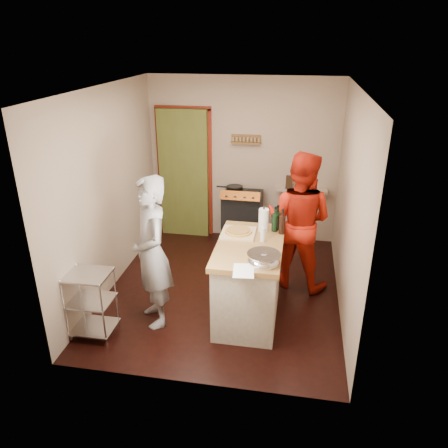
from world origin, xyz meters
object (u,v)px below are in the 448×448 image
(stove, at_px, (242,218))
(person_stripe, at_px, (152,253))
(person_red, at_px, (299,221))
(wire_shelving, at_px, (91,301))
(island, at_px, (249,279))

(stove, xyz_separation_m, person_stripe, (-0.73, -2.23, 0.44))
(person_stripe, bearing_deg, stove, 129.15)
(person_stripe, bearing_deg, person_red, 92.59)
(wire_shelving, bearing_deg, island, 21.99)
(island, relative_size, person_stripe, 0.79)
(stove, bearing_deg, person_red, -50.96)
(island, bearing_deg, stove, 100.10)
(person_red, bearing_deg, stove, -33.19)
(person_stripe, relative_size, person_red, 0.97)
(wire_shelving, height_order, island, island)
(person_stripe, xyz_separation_m, person_red, (1.61, 1.14, 0.03))
(wire_shelving, distance_m, island, 1.81)
(stove, bearing_deg, wire_shelving, -116.85)
(wire_shelving, height_order, person_stripe, person_stripe)
(island, bearing_deg, wire_shelving, -158.01)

